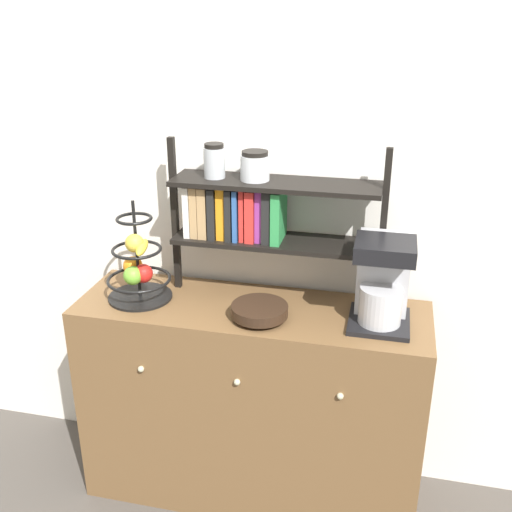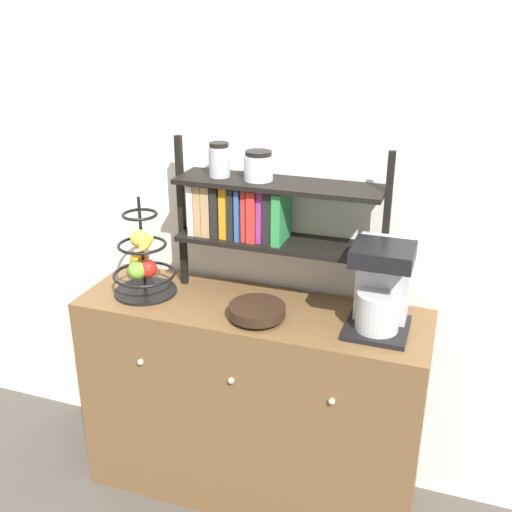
{
  "view_description": "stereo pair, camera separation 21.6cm",
  "coord_description": "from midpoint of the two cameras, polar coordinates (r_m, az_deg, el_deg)",
  "views": [
    {
      "loc": [
        0.47,
        -1.74,
        1.91
      ],
      "look_at": [
        0.02,
        0.21,
        1.08
      ],
      "focal_mm": 42.0,
      "sensor_mm": 36.0,
      "label": 1
    },
    {
      "loc": [
        0.68,
        -1.68,
        1.91
      ],
      "look_at": [
        0.02,
        0.21,
        1.08
      ],
      "focal_mm": 42.0,
      "sensor_mm": 36.0,
      "label": 2
    }
  ],
  "objects": [
    {
      "name": "coffee_maker",
      "position": [
        2.12,
        9.12,
        -2.45
      ],
      "size": [
        0.21,
        0.23,
        0.32
      ],
      "color": "black",
      "rests_on": "sideboard"
    },
    {
      "name": "shelf_hutch",
      "position": [
        2.23,
        -3.37,
        4.61
      ],
      "size": [
        0.81,
        0.2,
        0.61
      ],
      "color": "black",
      "rests_on": "sideboard"
    },
    {
      "name": "fruit_stand",
      "position": [
        2.33,
        -13.85,
        -1.14
      ],
      "size": [
        0.25,
        0.25,
        0.39
      ],
      "color": "black",
      "rests_on": "sideboard"
    },
    {
      "name": "wooden_bowl",
      "position": [
        2.16,
        -2.53,
        -5.32
      ],
      "size": [
        0.21,
        0.21,
        0.05
      ],
      "color": "black",
      "rests_on": "sideboard"
    },
    {
      "name": "wall_back",
      "position": [
        2.33,
        -1.73,
        7.38
      ],
      "size": [
        7.0,
        0.05,
        2.6
      ],
      "primitive_type": "cube",
      "color": "silver",
      "rests_on": "ground_plane"
    },
    {
      "name": "sideboard",
      "position": [
        2.49,
        -3.02,
        -13.87
      ],
      "size": [
        1.33,
        0.43,
        0.87
      ],
      "color": "brown",
      "rests_on": "ground_plane"
    }
  ]
}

